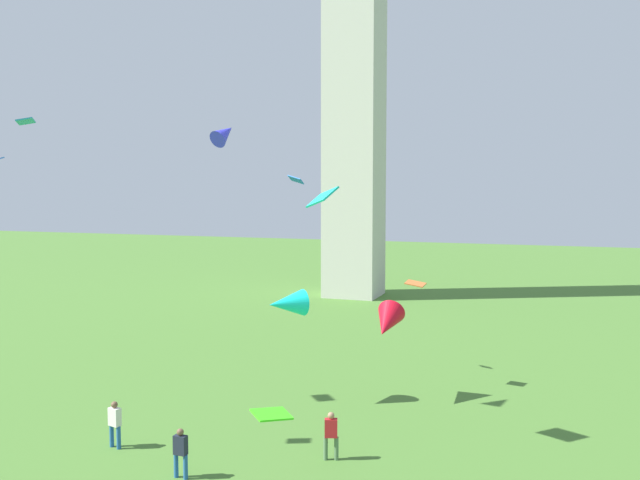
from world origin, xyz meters
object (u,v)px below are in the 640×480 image
kite_flying_6 (387,323)px  kite_flying_7 (415,283)px  kite_flying_5 (296,180)px  kite_flying_0 (322,197)px  monument_obelisk (355,4)px  person_0 (115,422)px  kite_flying_2 (225,133)px  kite_flying_3 (26,121)px  kite_flying_1 (287,304)px  kite_flying_8 (272,414)px  person_1 (331,433)px  person_2 (181,450)px

kite_flying_6 → kite_flying_7: kite_flying_7 is taller
kite_flying_5 → kite_flying_6: bearing=163.3°
kite_flying_0 → kite_flying_7: kite_flying_0 is taller
monument_obelisk → kite_flying_0: 40.62m
monument_obelisk → person_0: size_ratio=29.02×
kite_flying_2 → kite_flying_3: 8.96m
kite_flying_1 → kite_flying_5: 7.88m
kite_flying_0 → kite_flying_6: (1.07, 6.15, -5.97)m
kite_flying_3 → kite_flying_8: kite_flying_3 is taller
monument_obelisk → kite_flying_1: monument_obelisk is taller
monument_obelisk → kite_flying_1: size_ratio=25.07×
monument_obelisk → kite_flying_3: size_ratio=42.83×
person_0 → kite_flying_0: 11.87m
person_1 → kite_flying_6: kite_flying_6 is taller
monument_obelisk → kite_flying_8: monument_obelisk is taller
kite_flying_3 → kite_flying_7: (15.77, 9.01, -7.73)m
person_0 → person_2: person_0 is taller
person_2 → kite_flying_0: (3.68, 4.41, 8.75)m
person_0 → person_2: (3.86, -1.54, -0.04)m
person_0 → person_1: (8.30, 1.70, -0.02)m
person_1 → kite_flying_5: size_ratio=2.17×
monument_obelisk → kite_flying_2: size_ratio=35.16×
kite_flying_0 → kite_flying_2: kite_flying_2 is taller
kite_flying_2 → kite_flying_5: 7.32m
kite_flying_1 → kite_flying_8: kite_flying_1 is taller
monument_obelisk → person_2: monument_obelisk is taller
kite_flying_6 → kite_flying_7: 3.19m
person_1 → kite_flying_6: 7.83m
kite_flying_1 → person_1: bearing=-11.7°
kite_flying_1 → kite_flying_8: (4.26, -11.50, -0.98)m
person_2 → kite_flying_7: size_ratio=1.70×
person_2 → kite_flying_7: bearing=70.3°
person_2 → kite_flying_0: 10.47m
kite_flying_3 → kite_flying_7: kite_flying_3 is taller
kite_flying_3 → kite_flying_6: size_ratio=0.55×
person_1 → person_2: size_ratio=1.02×
monument_obelisk → kite_flying_0: size_ratio=35.72×
kite_flying_1 → kite_flying_6: size_ratio=0.93×
person_2 → kite_flying_6: (4.75, 10.56, 2.78)m
person_0 → kite_flying_7: (9.42, 11.69, 4.28)m
kite_flying_0 → kite_flying_6: 8.63m
kite_flying_3 → kite_flying_6: (14.96, 6.34, -9.27)m
kite_flying_0 → kite_flying_6: kite_flying_0 is taller
person_1 → kite_flying_3: 18.98m
kite_flying_2 → kite_flying_7: bearing=-124.7°
kite_flying_0 → kite_flying_1: 7.19m
person_0 → kite_flying_0: (7.54, 2.88, 8.71)m
kite_flying_8 → kite_flying_6: bearing=39.8°
monument_obelisk → person_0: monument_obelisk is taller
monument_obelisk → kite_flying_8: bearing=-76.4°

